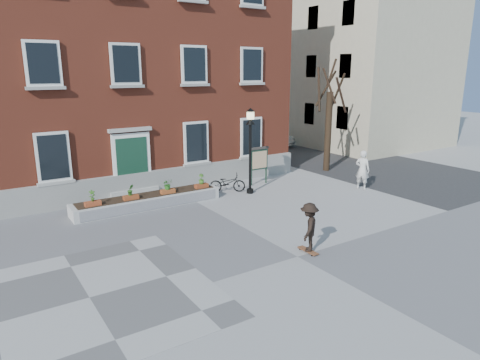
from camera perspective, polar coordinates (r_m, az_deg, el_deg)
ground at (r=13.46m, az=7.69°, el=-10.09°), size 100.00×100.00×0.00m
checker_patch at (r=11.79m, az=-19.43°, el=-14.58°), size 6.00×6.00×0.01m
bicycle at (r=20.00m, az=-1.69°, el=-0.38°), size 1.73×1.33×0.87m
parked_car at (r=32.36m, az=3.98°, el=5.66°), size 2.58×3.98×1.24m
bystander at (r=21.20m, az=16.01°, el=1.32°), size 0.69×0.81×1.89m
brick_building at (r=23.95m, az=-19.10°, el=15.48°), size 18.40×10.85×12.60m
planter_assembly at (r=18.24m, az=-12.11°, el=-2.62°), size 6.20×1.12×1.15m
bare_tree at (r=24.42m, az=11.74°, el=7.66°), size 1.83×1.83×6.16m
side_street at (r=39.02m, az=9.21°, el=16.45°), size 15.20×36.00×14.50m
lamp_post at (r=19.37m, az=1.39°, el=5.49°), size 0.40×0.40×3.93m
notice_board at (r=21.22m, az=2.55°, el=2.77°), size 1.10×0.16×1.87m
skateboarder at (r=13.48m, az=9.18°, el=-6.23°), size 1.14×1.07×1.62m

